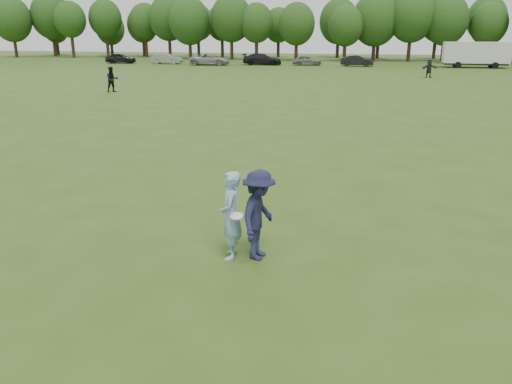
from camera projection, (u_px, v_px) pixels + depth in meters
The scene contains 14 objects.
ground at pixel (210, 242), 11.04m from camera, with size 200.00×200.00×0.00m, color #304B15.
thrower at pixel (231, 215), 10.05m from camera, with size 0.67×0.44×1.83m, color #85ACCE.
defender at pixel (259, 215), 10.02m from camera, with size 1.21×0.69×1.87m, color #1B1D3C.
player_far_a at pixel (112, 79), 38.14m from camera, with size 0.93×0.73×1.92m, color black.
player_far_d at pixel (429, 69), 50.16m from camera, with size 1.69×0.54×1.82m, color black.
car_a at pixel (121, 58), 72.94m from camera, with size 1.74×4.32×1.47m, color black.
car_b at pixel (167, 59), 71.87m from camera, with size 1.54×4.41×1.45m, color gray.
car_c at pixel (210, 59), 69.19m from camera, with size 2.58×5.60×1.56m, color #9E9DA1.
car_d at pixel (262, 59), 69.47m from camera, with size 2.19×5.38×1.56m, color black.
car_e at pixel (307, 60), 68.54m from camera, with size 1.60×3.97×1.35m, color slate.
car_f at pixel (357, 61), 66.78m from camera, with size 1.51×4.34×1.43m, color black.
disc_in_play at pixel (237, 216), 9.83m from camera, with size 0.31×0.31×0.09m.
cargo_trailer at pixel (476, 54), 63.82m from camera, with size 9.00×2.75×3.20m.
treeline at pixel (376, 20), 79.80m from camera, with size 130.35×18.39×11.74m.
Camera 1 is at (3.30, -9.67, 4.44)m, focal length 35.00 mm.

